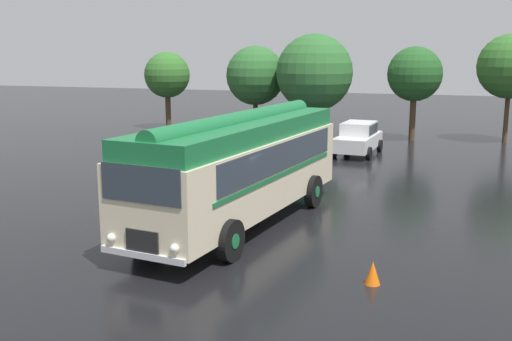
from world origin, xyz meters
name	(u,v)px	position (x,y,z in m)	size (l,w,h in m)	color
ground_plane	(227,231)	(0.00, 0.00, 0.00)	(120.00, 120.00, 0.00)	black
vintage_bus	(240,164)	(0.12, 0.87, 1.89)	(3.82, 10.34, 3.49)	beige
car_near_left	(304,135)	(-1.28, 14.94, 0.85)	(2.41, 4.40, 1.66)	navy
car_mid_left	(358,138)	(1.62, 14.68, 0.85)	(2.22, 4.33, 1.66)	silver
tree_far_left	(167,74)	(-12.41, 21.20, 3.70)	(3.08, 3.08, 5.19)	#4C3823
tree_left_of_centre	(257,76)	(-5.92, 20.96, 3.69)	(3.77, 3.77, 5.58)	#4C3823
tree_centre	(315,73)	(-1.90, 19.91, 3.92)	(4.65, 4.65, 6.28)	#4C3823
tree_right_of_centre	(413,74)	(3.84, 20.50, 3.92)	(3.19, 3.19, 5.52)	#4C3823
tree_far_right	(508,68)	(9.03, 21.61, 4.31)	(3.70, 3.70, 6.23)	#4C3823
traffic_cone	(373,273)	(4.63, -2.78, 0.28)	(0.36, 0.36, 0.55)	orange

